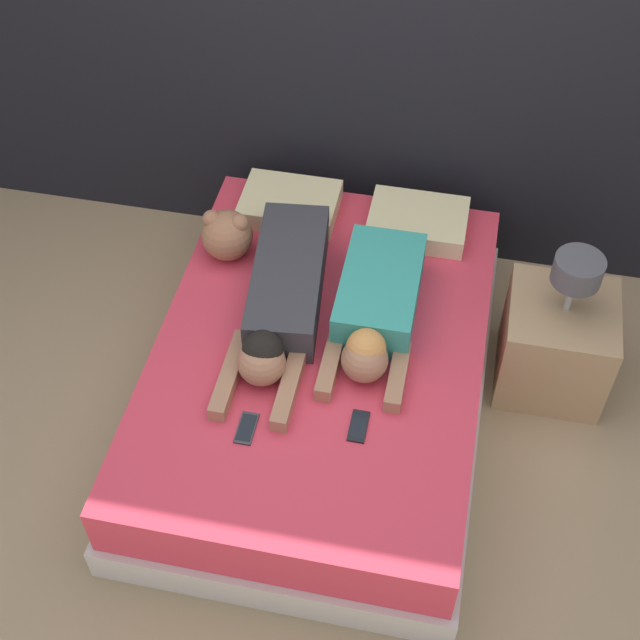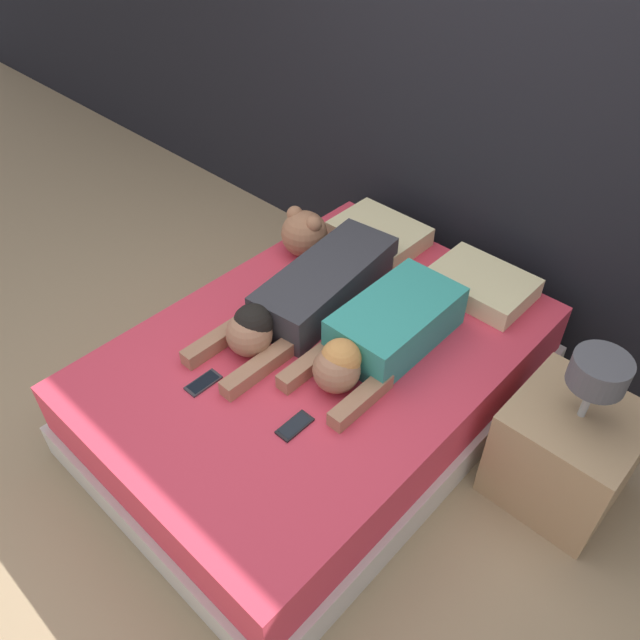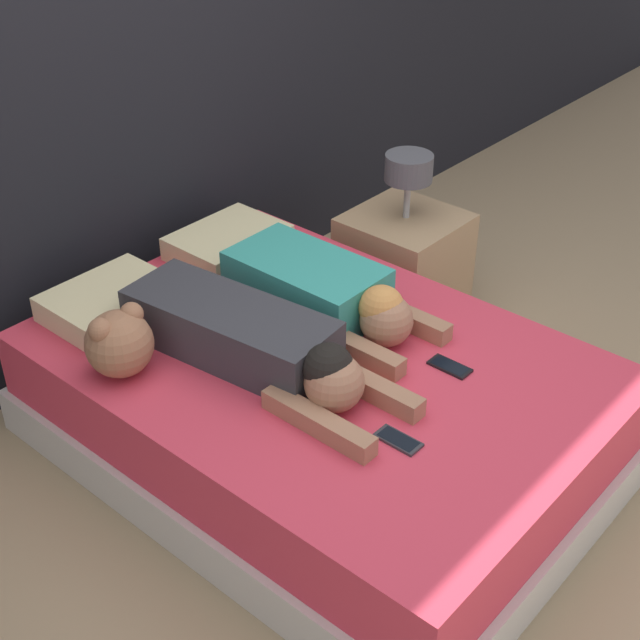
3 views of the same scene
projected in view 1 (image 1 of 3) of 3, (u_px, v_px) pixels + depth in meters
The scene contains 11 objects.
ground_plane at pixel (320, 404), 4.22m from camera, with size 12.00×12.00×0.00m, color #9E8460.
wall_back at pixel (373, 24), 4.01m from camera, with size 12.00×0.06×2.60m.
bed at pixel (320, 375), 4.05m from camera, with size 1.48×2.08×0.45m.
pillow_head_left at pixel (290, 204), 4.40m from camera, with size 0.47×0.35×0.10m.
pillow_head_right at pixel (418, 222), 4.32m from camera, with size 0.47×0.35×0.10m.
person_left at pixel (281, 301), 3.91m from camera, with size 0.39×1.16×0.23m.
person_right at pixel (376, 309), 3.87m from camera, with size 0.36×0.87×0.23m.
cell_phone_left at pixel (247, 428), 3.57m from camera, with size 0.07×0.15×0.01m.
cell_phone_right at pixel (359, 426), 3.58m from camera, with size 0.07×0.15×0.01m.
plush_toy at pixel (227, 234), 4.15m from camera, with size 0.24×0.24×0.25m.
nightstand at pixel (556, 341), 4.12m from camera, with size 0.49×0.49×0.80m.
Camera 1 is at (0.50, -2.44, 3.42)m, focal length 50.00 mm.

